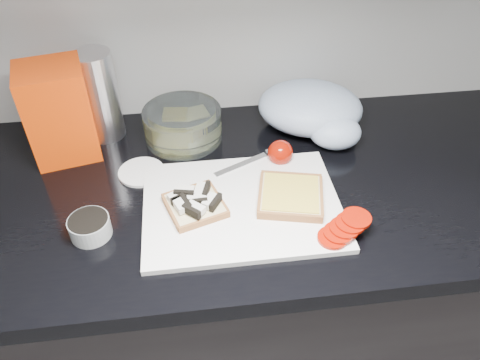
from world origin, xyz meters
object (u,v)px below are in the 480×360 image
Objects in this scene: cutting_board at (242,206)px; bread_bag at (59,112)px; glass_bowl at (183,125)px; steel_canister at (99,96)px.

bread_bag is (-0.38, 0.24, 0.10)m from cutting_board.
bread_bag is (-0.27, -0.02, 0.07)m from glass_bowl.
bread_bag is 1.01× the size of steel_canister.
cutting_board is at bearing -45.15° from bread_bag.
glass_bowl is 0.28m from bread_bag.
bread_bag is at bearing -175.47° from glass_bowl.
bread_bag reaches higher than steel_canister.
glass_bowl is 0.86× the size of bread_bag.
glass_bowl reaches higher than cutting_board.
steel_canister is at bearing 23.94° from bread_bag.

